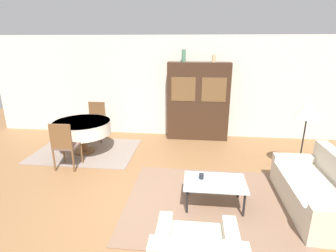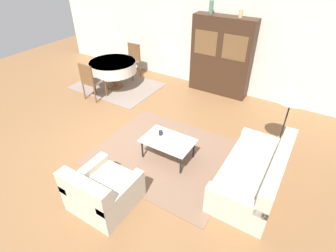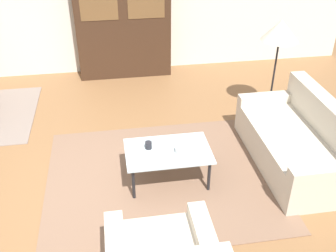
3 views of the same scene
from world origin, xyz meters
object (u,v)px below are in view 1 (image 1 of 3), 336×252
(dining_chair_near, at_px, (64,143))
(cup, at_px, (201,176))
(floor_lamp, at_px, (308,112))
(dining_chair_far, at_px, (96,119))
(vase_tall, at_px, (184,56))
(bowl, at_px, (227,182))
(coffee_table, at_px, (215,184))
(dining_table, at_px, (82,128))
(display_cabinet, at_px, (198,102))
(couch, at_px, (321,192))
(vase_short, at_px, (214,59))

(dining_chair_near, distance_m, cup, 2.88)
(floor_lamp, bearing_deg, dining_chair_near, -175.59)
(dining_chair_far, bearing_deg, vase_tall, -169.97)
(cup, distance_m, bowl, 0.41)
(coffee_table, relative_size, bowl, 4.74)
(dining_table, relative_size, floor_lamp, 0.91)
(bowl, bearing_deg, cup, 160.15)
(dining_table, distance_m, cup, 3.27)
(dining_chair_far, height_order, floor_lamp, floor_lamp)
(coffee_table, distance_m, bowl, 0.20)
(display_cabinet, bearing_deg, dining_chair_far, -171.48)
(dining_chair_near, bearing_deg, dining_table, 90.00)
(coffee_table, distance_m, dining_chair_near, 3.11)
(couch, distance_m, bowl, 1.49)
(bowl, bearing_deg, dining_chair_near, 161.76)
(display_cabinet, bearing_deg, bowl, -81.99)
(vase_tall, bearing_deg, couch, -52.66)
(vase_short, bearing_deg, bowl, -88.30)
(dining_chair_near, height_order, vase_short, vase_short)
(coffee_table, xyz_separation_m, dining_chair_near, (-2.95, 0.97, 0.19))
(dining_chair_near, bearing_deg, couch, -10.82)
(display_cabinet, bearing_deg, vase_short, 0.15)
(dining_chair_far, relative_size, cup, 11.43)
(bowl, bearing_deg, floor_lamp, 41.10)
(dining_table, xyz_separation_m, floor_lamp, (4.73, -0.52, 0.64))
(coffee_table, relative_size, display_cabinet, 0.48)
(couch, height_order, cup, couch)
(dining_table, xyz_separation_m, dining_chair_near, (0.00, -0.88, -0.04))
(dining_chair_near, relative_size, vase_tall, 3.23)
(display_cabinet, height_order, bowl, display_cabinet)
(coffee_table, distance_m, vase_short, 3.58)
(dining_chair_near, relative_size, vase_short, 5.50)
(dining_chair_near, distance_m, vase_short, 4.04)
(coffee_table, xyz_separation_m, dining_table, (-2.95, 1.85, 0.23))
(dining_chair_near, bearing_deg, bowl, -18.24)
(dining_chair_near, xyz_separation_m, dining_chair_far, (0.00, 1.76, 0.00))
(coffee_table, xyz_separation_m, cup, (-0.21, 0.08, 0.08))
(display_cabinet, relative_size, floor_lamp, 1.42)
(coffee_table, height_order, dining_chair_near, dining_chair_near)
(display_cabinet, distance_m, dining_chair_near, 3.47)
(dining_chair_near, height_order, bowl, dining_chair_near)
(floor_lamp, xyz_separation_m, cup, (-1.99, -1.26, -0.79))
(couch, xyz_separation_m, dining_table, (-4.60, 1.76, 0.32))
(display_cabinet, bearing_deg, floor_lamp, -41.24)
(coffee_table, distance_m, floor_lamp, 2.38)
(coffee_table, distance_m, display_cabinet, 3.20)
(dining_chair_far, bearing_deg, dining_chair_near, 90.00)
(cup, bearing_deg, dining_chair_far, 135.97)
(floor_lamp, bearing_deg, display_cabinet, 138.76)
(coffee_table, xyz_separation_m, vase_tall, (-0.68, 3.13, 1.81))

